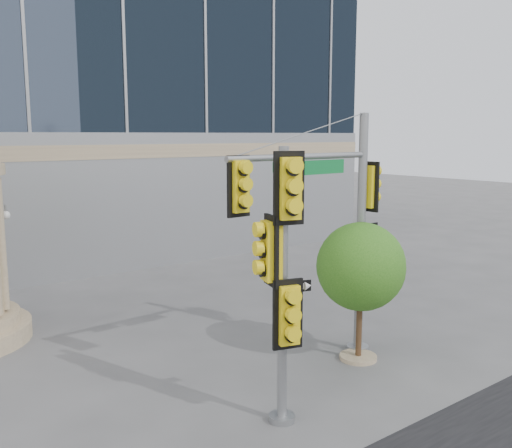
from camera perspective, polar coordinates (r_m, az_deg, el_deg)
ground at (r=13.59m, az=6.54°, el=-16.90°), size 120.00×120.00×0.00m
main_signal_pole at (r=14.58m, az=7.63°, el=1.36°), size 5.03×0.68×6.47m
secondary_signal_pole at (r=11.27m, az=2.68°, el=-4.24°), size 0.98×0.90×5.69m
street_tree at (r=15.13m, az=10.49°, el=-4.54°), size 2.36×2.31×3.68m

